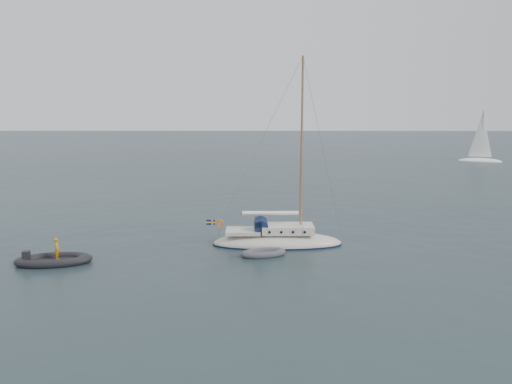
{
  "coord_description": "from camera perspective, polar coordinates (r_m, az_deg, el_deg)",
  "views": [
    {
      "loc": [
        -2.39,
        -30.48,
        8.97
      ],
      "look_at": [
        -2.57,
        0.0,
        3.68
      ],
      "focal_mm": 35.0,
      "sensor_mm": 36.0,
      "label": 1
    }
  ],
  "objects": [
    {
      "name": "ground",
      "position": [
        31.86,
        4.66,
        -6.54
      ],
      "size": [
        300.0,
        300.0,
        0.0
      ],
      "primitive_type": "plane",
      "color": "black",
      "rests_on": "ground"
    },
    {
      "name": "rib",
      "position": [
        31.12,
        -22.16,
        -7.17
      ],
      "size": [
        4.31,
        1.96,
        1.54
      ],
      "rotation": [
        0.0,
        0.0,
        0.19
      ],
      "color": "black",
      "rests_on": "ground"
    },
    {
      "name": "dinghy",
      "position": [
        30.36,
        0.86,
        -6.99
      ],
      "size": [
        2.81,
        1.27,
        0.4
      ],
      "rotation": [
        0.0,
        0.0,
        0.28
      ],
      "color": "#4B4B50",
      "rests_on": "ground"
    },
    {
      "name": "sailboat",
      "position": [
        32.45,
        2.47,
        -4.47
      ],
      "size": [
        8.81,
        2.64,
        12.54
      ],
      "rotation": [
        0.0,
        0.0,
        0.02
      ],
      "color": "beige",
      "rests_on": "ground"
    },
    {
      "name": "distant_yacht_b",
      "position": [
        88.29,
        24.34,
        5.6
      ],
      "size": [
        6.62,
        3.53,
        8.77
      ],
      "rotation": [
        0.0,
        0.0,
        -0.32
      ],
      "color": "white",
      "rests_on": "ground"
    }
  ]
}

